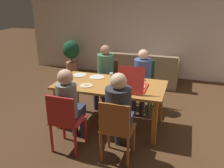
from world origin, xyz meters
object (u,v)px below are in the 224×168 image
(drinking_glass_2, at_px, (66,78))
(chair_3, at_px, (65,120))
(plate_2, at_px, (70,84))
(drinking_glass_0, at_px, (120,78))
(dining_table, at_px, (110,89))
(person_2, at_px, (105,71))
(person_3, at_px, (69,102))
(potted_plant, at_px, (71,54))
(chair_1, at_px, (143,82))
(person_1, at_px, (142,76))
(plate_0, at_px, (86,85))
(pizza_box_0, at_px, (133,85))
(drinking_glass_1, at_px, (139,76))
(drinking_glass_3, at_px, (111,76))
(plate_3, at_px, (79,75))
(person_0, at_px, (119,109))
(couch, at_px, (141,72))
(plate_1, at_px, (97,77))
(chair_2, at_px, (107,80))
(chair_0, at_px, (116,128))

(drinking_glass_2, bearing_deg, chair_3, -64.15)
(plate_2, xyz_separation_m, drinking_glass_0, (0.74, 0.37, 0.06))
(dining_table, relative_size, person_2, 1.46)
(person_3, bearing_deg, potted_plant, 116.37)
(potted_plant, bearing_deg, chair_1, -34.72)
(person_1, xyz_separation_m, potted_plant, (-2.38, 1.81, -0.16))
(dining_table, relative_size, plate_0, 8.92)
(pizza_box_0, height_order, drinking_glass_1, pizza_box_0)
(drinking_glass_3, bearing_deg, drinking_glass_0, -33.15)
(pizza_box_0, height_order, plate_0, pizza_box_0)
(pizza_box_0, xyz_separation_m, plate_3, (-1.08, 0.35, -0.05))
(person_0, xyz_separation_m, drinking_glass_2, (-1.13, 0.66, 0.09))
(chair_1, bearing_deg, drinking_glass_0, -107.98)
(person_1, bearing_deg, drinking_glass_0, -112.13)
(chair_3, height_order, couch, chair_3)
(plate_2, height_order, plate_3, same)
(dining_table, xyz_separation_m, person_1, (0.38, 0.76, 0.02))
(couch, bearing_deg, person_3, -97.93)
(plate_3, bearing_deg, potted_plant, 119.98)
(plate_1, distance_m, couch, 2.15)
(potted_plant, bearing_deg, person_1, -37.19)
(plate_0, distance_m, drinking_glass_1, 0.93)
(chair_1, xyz_separation_m, drinking_glass_1, (0.04, -0.58, 0.32))
(plate_1, bearing_deg, person_2, 94.43)
(chair_3, relative_size, couch, 0.48)
(drinking_glass_1, xyz_separation_m, drinking_glass_2, (-1.17, -0.43, -0.02))
(person_2, bearing_deg, chair_3, -90.00)
(pizza_box_0, height_order, drinking_glass_0, pizza_box_0)
(potted_plant, bearing_deg, plate_3, -60.02)
(plate_1, bearing_deg, person_1, 36.38)
(person_1, relative_size, plate_1, 4.68)
(drinking_glass_2, bearing_deg, drinking_glass_3, 27.30)
(chair_2, xyz_separation_m, plate_2, (-0.25, -1.14, 0.28))
(dining_table, xyz_separation_m, pizza_box_0, (0.41, -0.10, 0.15))
(chair_0, height_order, person_3, person_3)
(person_0, distance_m, plate_3, 1.45)
(chair_0, height_order, plate_0, chair_0)
(pizza_box_0, distance_m, plate_3, 1.14)
(chair_1, xyz_separation_m, potted_plant, (-2.38, 1.65, 0.02))
(potted_plant, bearing_deg, pizza_box_0, -47.76)
(pizza_box_0, relative_size, couch, 0.27)
(person_1, relative_size, drinking_glass_1, 8.26)
(person_0, distance_m, couch, 3.11)
(chair_3, bearing_deg, couch, 82.45)
(chair_0, relative_size, person_0, 0.72)
(person_3, bearing_deg, dining_table, 63.71)
(potted_plant, bearing_deg, plate_2, -63.65)
(drinking_glass_2, bearing_deg, person_3, -59.07)
(pizza_box_0, relative_size, plate_3, 1.99)
(drinking_glass_1, height_order, potted_plant, potted_plant)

